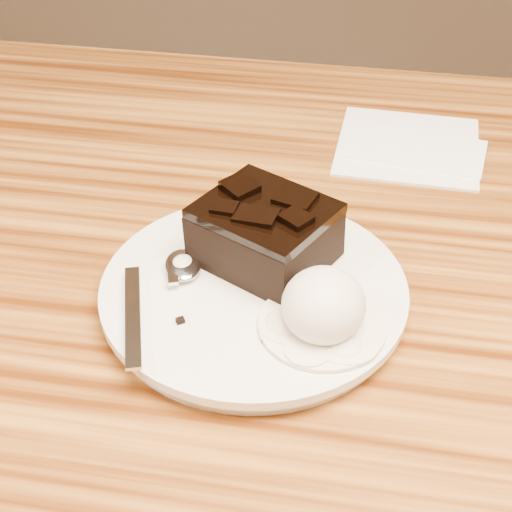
% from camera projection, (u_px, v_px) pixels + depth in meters
% --- Properties ---
extents(plate, '(0.24, 0.24, 0.02)m').
position_uv_depth(plate, '(254.00, 295.00, 0.60)').
color(plate, white).
rests_on(plate, dining_table).
extents(brownie, '(0.12, 0.12, 0.04)m').
position_uv_depth(brownie, '(265.00, 236.00, 0.60)').
color(brownie, black).
rests_on(brownie, plate).
extents(ice_cream_scoop, '(0.06, 0.06, 0.05)m').
position_uv_depth(ice_cream_scoop, '(324.00, 305.00, 0.54)').
color(ice_cream_scoop, white).
rests_on(ice_cream_scoop, plate).
extents(melt_puddle, '(0.09, 0.09, 0.00)m').
position_uv_depth(melt_puddle, '(322.00, 325.00, 0.56)').
color(melt_puddle, white).
rests_on(melt_puddle, plate).
extents(spoon, '(0.08, 0.16, 0.01)m').
position_uv_depth(spoon, '(183.00, 267.00, 0.60)').
color(spoon, silver).
rests_on(spoon, plate).
extents(napkin, '(0.15, 0.15, 0.01)m').
position_uv_depth(napkin, '(408.00, 145.00, 0.79)').
color(napkin, white).
rests_on(napkin, dining_table).
extents(crumb_a, '(0.01, 0.01, 0.00)m').
position_uv_depth(crumb_a, '(180.00, 321.00, 0.56)').
color(crumb_a, black).
rests_on(crumb_a, plate).
extents(crumb_b, '(0.01, 0.01, 0.00)m').
position_uv_depth(crumb_b, '(190.00, 258.00, 0.62)').
color(crumb_b, black).
rests_on(crumb_b, plate).
extents(crumb_c, '(0.01, 0.01, 0.00)m').
position_uv_depth(crumb_c, '(267.00, 341.00, 0.54)').
color(crumb_c, black).
rests_on(crumb_c, plate).
extents(crumb_d, '(0.01, 0.01, 0.00)m').
position_uv_depth(crumb_d, '(315.00, 330.00, 0.55)').
color(crumb_d, black).
rests_on(crumb_d, plate).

